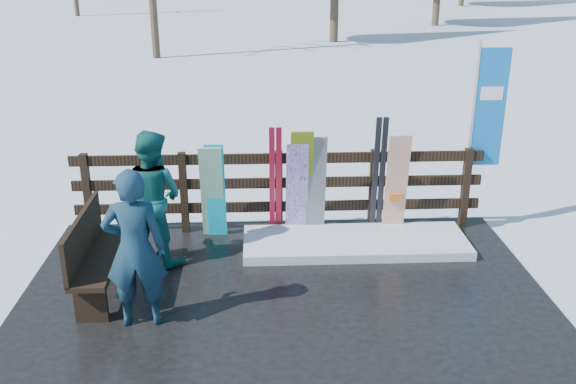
{
  "coord_description": "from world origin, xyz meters",
  "views": [
    {
      "loc": [
        -0.25,
        -6.03,
        3.78
      ],
      "look_at": [
        0.07,
        1.0,
        1.1
      ],
      "focal_mm": 40.0,
      "sensor_mm": 36.0,
      "label": 1
    }
  ],
  "objects_px": {
    "rental_flag": "(485,115)",
    "snowboard_0": "(216,191)",
    "bench": "(94,253)",
    "snowboard_1": "(212,193)",
    "person_front": "(135,249)",
    "person_back": "(152,197)",
    "snowboard_2": "(301,183)",
    "snowboard_5": "(396,185)",
    "snowboard_4": "(316,186)",
    "snowboard_3": "(297,190)"
  },
  "relations": [
    {
      "from": "rental_flag",
      "to": "snowboard_0",
      "type": "bearing_deg",
      "value": -175.75
    },
    {
      "from": "bench",
      "to": "snowboard_1",
      "type": "relative_size",
      "value": 1.13
    },
    {
      "from": "person_front",
      "to": "rental_flag",
      "type": "bearing_deg",
      "value": -155.98
    },
    {
      "from": "person_front",
      "to": "person_back",
      "type": "bearing_deg",
      "value": -92.86
    },
    {
      "from": "snowboard_2",
      "to": "snowboard_5",
      "type": "height_order",
      "value": "snowboard_2"
    },
    {
      "from": "snowboard_2",
      "to": "snowboard_4",
      "type": "distance_m",
      "value": 0.2
    },
    {
      "from": "snowboard_0",
      "to": "person_front",
      "type": "height_order",
      "value": "person_front"
    },
    {
      "from": "rental_flag",
      "to": "person_front",
      "type": "xyz_separation_m",
      "value": [
        -4.32,
        -2.37,
        -0.75
      ]
    },
    {
      "from": "snowboard_0",
      "to": "snowboard_4",
      "type": "height_order",
      "value": "snowboard_4"
    },
    {
      "from": "snowboard_3",
      "to": "person_front",
      "type": "relative_size",
      "value": 0.81
    },
    {
      "from": "snowboard_0",
      "to": "rental_flag",
      "type": "height_order",
      "value": "rental_flag"
    },
    {
      "from": "bench",
      "to": "snowboard_5",
      "type": "distance_m",
      "value": 3.98
    },
    {
      "from": "person_back",
      "to": "bench",
      "type": "bearing_deg",
      "value": 84.13
    },
    {
      "from": "snowboard_3",
      "to": "snowboard_2",
      "type": "bearing_deg",
      "value": 0.0
    },
    {
      "from": "snowboard_5",
      "to": "rental_flag",
      "type": "bearing_deg",
      "value": 12.6
    },
    {
      "from": "snowboard_0",
      "to": "person_back",
      "type": "distance_m",
      "value": 0.98
    },
    {
      "from": "person_back",
      "to": "person_front",
      "type": "bearing_deg",
      "value": 118.88
    },
    {
      "from": "person_back",
      "to": "snowboard_1",
      "type": "bearing_deg",
      "value": -110.59
    },
    {
      "from": "bench",
      "to": "rental_flag",
      "type": "height_order",
      "value": "rental_flag"
    },
    {
      "from": "snowboard_2",
      "to": "snowboard_3",
      "type": "xyz_separation_m",
      "value": [
        -0.06,
        -0.0,
        -0.09
      ]
    },
    {
      "from": "snowboard_3",
      "to": "snowboard_4",
      "type": "height_order",
      "value": "snowboard_4"
    },
    {
      "from": "snowboard_4",
      "to": "snowboard_5",
      "type": "bearing_deg",
      "value": 0.0
    },
    {
      "from": "snowboard_1",
      "to": "bench",
      "type": "bearing_deg",
      "value": -129.98
    },
    {
      "from": "snowboard_0",
      "to": "snowboard_5",
      "type": "distance_m",
      "value": 2.42
    },
    {
      "from": "bench",
      "to": "snowboard_4",
      "type": "height_order",
      "value": "snowboard_4"
    },
    {
      "from": "person_front",
      "to": "person_back",
      "type": "height_order",
      "value": "person_front"
    },
    {
      "from": "snowboard_0",
      "to": "snowboard_4",
      "type": "distance_m",
      "value": 1.34
    },
    {
      "from": "snowboard_0",
      "to": "person_back",
      "type": "bearing_deg",
      "value": -139.66
    },
    {
      "from": "snowboard_3",
      "to": "snowboard_4",
      "type": "bearing_deg",
      "value": 0.0
    },
    {
      "from": "snowboard_3",
      "to": "snowboard_1",
      "type": "bearing_deg",
      "value": 180.0
    },
    {
      "from": "snowboard_0",
      "to": "person_back",
      "type": "relative_size",
      "value": 0.81
    },
    {
      "from": "snowboard_3",
      "to": "person_back",
      "type": "distance_m",
      "value": 1.93
    },
    {
      "from": "snowboard_2",
      "to": "person_back",
      "type": "xyz_separation_m",
      "value": [
        -1.87,
        -0.62,
        0.08
      ]
    },
    {
      "from": "rental_flag",
      "to": "person_front",
      "type": "distance_m",
      "value": 4.98
    },
    {
      "from": "snowboard_2",
      "to": "bench",
      "type": "bearing_deg",
      "value": -148.83
    },
    {
      "from": "person_back",
      "to": "snowboard_5",
      "type": "bearing_deg",
      "value": -141.8
    },
    {
      "from": "snowboard_1",
      "to": "snowboard_2",
      "type": "height_order",
      "value": "snowboard_2"
    },
    {
      "from": "snowboard_1",
      "to": "rental_flag",
      "type": "bearing_deg",
      "value": 4.19
    },
    {
      "from": "snowboard_1",
      "to": "snowboard_5",
      "type": "bearing_deg",
      "value": 0.0
    },
    {
      "from": "snowboard_0",
      "to": "person_back",
      "type": "xyz_separation_m",
      "value": [
        -0.73,
        -0.62,
        0.17
      ]
    },
    {
      "from": "bench",
      "to": "person_back",
      "type": "distance_m",
      "value": 1.05
    },
    {
      "from": "snowboard_2",
      "to": "rental_flag",
      "type": "xyz_separation_m",
      "value": [
        2.49,
        0.27,
        0.84
      ]
    },
    {
      "from": "person_front",
      "to": "snowboard_3",
      "type": "bearing_deg",
      "value": -134.86
    },
    {
      "from": "bench",
      "to": "snowboard_3",
      "type": "relative_size",
      "value": 1.08
    },
    {
      "from": "person_front",
      "to": "snowboard_5",
      "type": "bearing_deg",
      "value": -150.72
    },
    {
      "from": "rental_flag",
      "to": "snowboard_1",
      "type": "bearing_deg",
      "value": -175.81
    },
    {
      "from": "snowboard_4",
      "to": "person_back",
      "type": "bearing_deg",
      "value": -163.23
    },
    {
      "from": "snowboard_2",
      "to": "snowboard_3",
      "type": "distance_m",
      "value": 0.1
    },
    {
      "from": "person_back",
      "to": "rental_flag",
      "type": "bearing_deg",
      "value": -141.4
    },
    {
      "from": "snowboard_2",
      "to": "rental_flag",
      "type": "height_order",
      "value": "rental_flag"
    }
  ]
}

